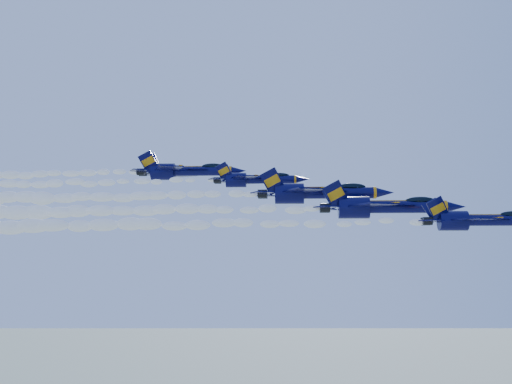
# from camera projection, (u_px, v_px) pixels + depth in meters

# --- Properties ---
(jet_lead) EXTENTS (14.98, 12.29, 5.57)m
(jet_lead) POSITION_uv_depth(u_px,v_px,m) (479.00, 220.00, 65.56)
(jet_lead) COLOR #080737
(smoke_trail_jet_lead) EXTENTS (56.91, 1.91, 1.72)m
(smoke_trail_jet_lead) POSITION_uv_depth(u_px,v_px,m) (180.00, 224.00, 67.87)
(smoke_trail_jet_lead) COLOR white
(jet_second) EXTENTS (18.70, 15.34, 6.95)m
(jet_second) POSITION_uv_depth(u_px,v_px,m) (383.00, 207.00, 73.93)
(jet_second) COLOR #080737
(smoke_trail_jet_second) EXTENTS (56.91, 2.38, 2.14)m
(smoke_trail_jet_second) POSITION_uv_depth(u_px,v_px,m) (108.00, 211.00, 76.33)
(smoke_trail_jet_second) COLOR white
(jet_third) EXTENTS (19.73, 16.18, 7.33)m
(jet_third) POSITION_uv_depth(u_px,v_px,m) (316.00, 193.00, 82.98)
(jet_third) COLOR #080737
(smoke_trail_jet_third) EXTENTS (56.91, 2.51, 2.26)m
(smoke_trail_jet_third) POSITION_uv_depth(u_px,v_px,m) (70.00, 197.00, 85.41)
(smoke_trail_jet_third) COLOR white
(jet_fourth) EXTENTS (15.31, 12.56, 5.69)m
(jet_fourth) POSITION_uv_depth(u_px,v_px,m) (255.00, 179.00, 91.92)
(jet_fourth) COLOR #080737
(smoke_trail_jet_fourth) EXTENTS (56.91, 1.95, 1.76)m
(smoke_trail_jet_fourth) POSITION_uv_depth(u_px,v_px,m) (44.00, 184.00, 94.23)
(smoke_trail_jet_fourth) COLOR white
(jet_fifth) EXTENTS (19.16, 15.72, 7.12)m
(jet_fifth) POSITION_uv_depth(u_px,v_px,m) (185.00, 171.00, 99.95)
(jet_fifth) COLOR #080737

